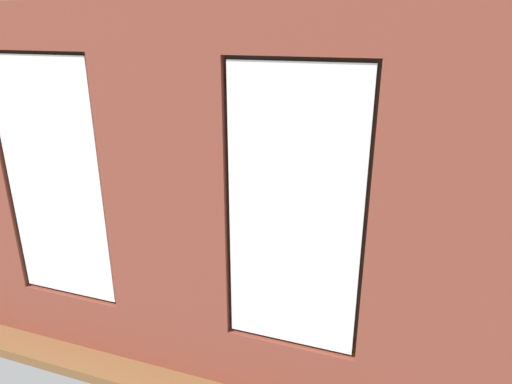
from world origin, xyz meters
TOP-DOWN VIEW (x-y plane):
  - ground_plane at (0.00, 0.00)m, footprint 6.28×5.59m
  - brick_wall_with_windows at (-0.00, 2.41)m, footprint 5.68×0.30m
  - white_wall_right at (2.79, 0.20)m, footprint 0.10×4.59m
  - couch_by_window at (-0.16, 1.77)m, footprint 1.97×0.87m
  - couch_left at (-2.14, 0.62)m, footprint 0.89×1.85m
  - coffee_table at (-0.21, -0.16)m, footprint 1.54×0.87m
  - cup_ceramic at (-0.64, -0.32)m, footprint 0.08×0.08m
  - table_plant_small at (-0.33, -0.03)m, footprint 0.15×0.15m
  - remote_gray at (-0.21, -0.16)m, footprint 0.15×0.16m
  - remote_black at (-0.02, -0.27)m, footprint 0.14×0.17m
  - remote_silver at (0.25, -0.03)m, footprint 0.11×0.18m
  - media_console at (2.49, -0.59)m, footprint 1.14×0.42m
  - tv_flatscreen at (2.49, -0.59)m, footprint 1.00×0.20m
  - papasan_chair at (0.79, -1.61)m, footprint 1.15×1.15m
  - potted_plant_beside_window_right at (1.61, 1.87)m, footprint 0.85×0.76m
  - potted_plant_foreground_right at (2.18, -1.75)m, footprint 0.78×0.72m
  - potted_plant_corner_far_left at (-2.29, 1.87)m, footprint 0.54×0.54m
  - potted_plant_corner_near_left at (-2.30, -1.80)m, footprint 0.89×0.96m
  - potted_plant_by_left_couch at (-1.74, -0.75)m, footprint 0.22×0.22m
  - potted_plant_near_tv at (1.94, 0.44)m, footprint 0.55×0.55m
  - potted_plant_between_couches at (-1.60, 1.72)m, footprint 0.60×0.60m

SIDE VIEW (x-z plane):
  - ground_plane at x=0.00m, z-range -0.10..0.00m
  - media_console at x=2.49m, z-range 0.00..0.56m
  - potted_plant_by_left_couch at x=-1.74m, z-range 0.06..0.55m
  - couch_by_window at x=-0.16m, z-range -0.07..0.73m
  - couch_left at x=-2.14m, z-range -0.07..0.73m
  - coffee_table at x=-0.21m, z-range 0.18..0.63m
  - papasan_chair at x=0.79m, z-range 0.10..0.81m
  - remote_gray at x=-0.21m, z-range 0.45..0.47m
  - remote_black at x=-0.02m, z-range 0.45..0.47m
  - remote_silver at x=0.25m, z-range 0.45..0.47m
  - cup_ceramic at x=-0.64m, z-range 0.45..0.55m
  - table_plant_small at x=-0.33m, z-range 0.46..0.69m
  - potted_plant_near_tv at x=1.94m, z-range 0.14..1.04m
  - potted_plant_between_couches at x=-1.60m, z-range 0.12..1.08m
  - potted_plant_corner_far_left at x=-2.29m, z-range 0.15..1.07m
  - potted_plant_beside_window_right at x=1.61m, z-range 0.13..1.19m
  - potted_plant_foreground_right at x=2.18m, z-range 0.08..1.24m
  - potted_plant_corner_near_left at x=-2.30m, z-range 0.20..1.43m
  - tv_flatscreen at x=2.49m, z-range 0.56..1.24m
  - brick_wall_with_windows at x=0.00m, z-range -0.04..3.09m
  - white_wall_right at x=2.79m, z-range 0.00..3.13m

